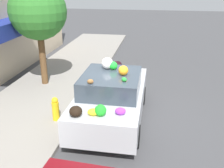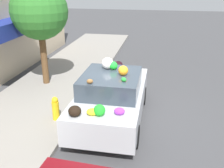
# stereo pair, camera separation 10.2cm
# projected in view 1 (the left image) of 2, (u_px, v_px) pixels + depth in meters

# --- Properties ---
(ground_plane) EXTENTS (60.00, 60.00, 0.00)m
(ground_plane) POSITION_uv_depth(u_px,v_px,m) (114.00, 119.00, 7.77)
(ground_plane) COLOR #424244
(sidewalk_curb) EXTENTS (24.00, 3.20, 0.12)m
(sidewalk_curb) POSITION_uv_depth(u_px,v_px,m) (29.00, 110.00, 8.17)
(sidewalk_curb) COLOR gray
(sidewalk_curb) RESTS_ON ground
(street_tree) EXTENTS (2.02, 2.02, 3.72)m
(street_tree) POSITION_uv_depth(u_px,v_px,m) (38.00, 12.00, 9.17)
(street_tree) COLOR brown
(street_tree) RESTS_ON sidewalk_curb
(fire_hydrant) EXTENTS (0.20, 0.20, 0.70)m
(fire_hydrant) POSITION_uv_depth(u_px,v_px,m) (55.00, 109.00, 7.39)
(fire_hydrant) COLOR gold
(fire_hydrant) RESTS_ON sidewalk_curb
(art_car) EXTENTS (3.97, 1.80, 1.80)m
(art_car) POSITION_uv_depth(u_px,v_px,m) (112.00, 96.00, 7.47)
(art_car) COLOR #B7BABF
(art_car) RESTS_ON ground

